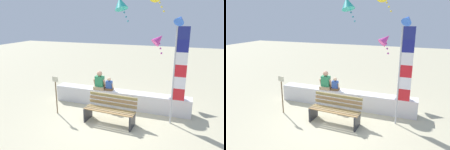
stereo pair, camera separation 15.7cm
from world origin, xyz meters
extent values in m
plane|color=#BCB391|center=(0.00, 0.00, 0.00)|extent=(40.00, 40.00, 0.00)
cube|color=silver|center=(0.00, 1.32, 0.32)|extent=(5.22, 0.49, 0.63)
cube|color=#A47C4B|center=(0.10, -0.25, 0.45)|extent=(1.67, 0.15, 0.03)
cube|color=#977C54|center=(0.11, -0.14, 0.45)|extent=(1.67, 0.15, 0.03)
cube|color=#9B7E4A|center=(0.11, -0.03, 0.45)|extent=(1.67, 0.15, 0.03)
cube|color=#9A7C48|center=(0.12, 0.08, 0.45)|extent=(1.67, 0.15, 0.03)
cube|color=#9F8252|center=(0.12, 0.19, 0.57)|extent=(1.67, 0.13, 0.10)
cube|color=#A07B53|center=(0.12, 0.21, 0.70)|extent=(1.67, 0.13, 0.10)
cube|color=#96834C|center=(0.13, 0.24, 0.83)|extent=(1.67, 0.13, 0.10)
cube|color=#2D2D33|center=(-0.66, -0.05, 0.23)|extent=(0.08, 0.53, 0.45)
cube|color=#2D2D33|center=(0.88, -0.12, 0.23)|extent=(0.08, 0.53, 0.45)
cube|color=tan|center=(-0.79, 1.28, 0.69)|extent=(0.42, 0.35, 0.12)
cube|color=#2C8554|center=(-0.79, 1.28, 0.95)|extent=(0.33, 0.21, 0.40)
cylinder|color=tan|center=(-0.99, 1.26, 0.90)|extent=(0.07, 0.16, 0.29)
cylinder|color=tan|center=(-0.59, 1.26, 0.90)|extent=(0.07, 0.16, 0.29)
sphere|color=tan|center=(-0.79, 1.28, 1.25)|extent=(0.20, 0.20, 0.20)
cube|color=brown|center=(-0.40, 1.28, 0.67)|extent=(0.30, 0.24, 0.08)
cube|color=#3152A2|center=(-0.40, 1.28, 0.85)|extent=(0.23, 0.15, 0.28)
cylinder|color=#DBB18A|center=(-0.54, 1.26, 0.82)|extent=(0.05, 0.11, 0.21)
cylinder|color=#DBB18A|center=(-0.26, 1.26, 0.82)|extent=(0.05, 0.11, 0.21)
sphere|color=#DBB18A|center=(-0.40, 1.28, 1.07)|extent=(0.14, 0.14, 0.14)
cylinder|color=#B7B7BC|center=(1.96, 0.61, 1.54)|extent=(0.05, 0.05, 3.08)
cube|color=red|center=(2.16, 0.61, 1.01)|extent=(0.34, 0.02, 0.38)
cube|color=white|center=(2.16, 0.61, 1.38)|extent=(0.34, 0.02, 0.38)
cube|color=red|center=(2.16, 0.61, 1.76)|extent=(0.34, 0.02, 0.38)
cube|color=white|center=(2.16, 0.61, 2.14)|extent=(0.34, 0.02, 0.38)
cube|color=navy|center=(2.16, 0.61, 2.52)|extent=(0.34, 0.02, 0.38)
cube|color=navy|center=(2.16, 0.61, 2.89)|extent=(0.34, 0.02, 0.38)
cone|color=#DB3D9E|center=(1.13, 3.08, 2.45)|extent=(0.73, 0.68, 0.60)
sphere|color=#C946AA|center=(1.19, 3.00, 2.27)|extent=(0.08, 0.08, 0.08)
sphere|color=#C946AA|center=(1.24, 2.92, 2.09)|extent=(0.08, 0.08, 0.08)
sphere|color=#C946AA|center=(1.30, 2.84, 1.91)|extent=(0.08, 0.08, 0.08)
cone|color=blue|center=(1.84, 4.78, 3.25)|extent=(0.63, 0.73, 0.63)
sphere|color=blue|center=(1.94, 4.75, 3.07)|extent=(0.08, 0.08, 0.08)
sphere|color=blue|center=(2.03, 4.73, 2.89)|extent=(0.08, 0.08, 0.08)
sphere|color=blue|center=(2.13, 4.70, 2.71)|extent=(0.08, 0.08, 0.08)
cone|color=teal|center=(-0.51, 2.96, 3.89)|extent=(0.91, 0.89, 0.66)
sphere|color=teal|center=(-0.45, 3.04, 3.71)|extent=(0.08, 0.08, 0.08)
sphere|color=teal|center=(-0.39, 3.11, 3.53)|extent=(0.08, 0.08, 0.08)
sphere|color=teal|center=(-0.32, 3.19, 3.35)|extent=(0.08, 0.08, 0.08)
sphere|color=teal|center=(-0.26, 3.27, 3.17)|extent=(0.08, 0.08, 0.08)
sphere|color=yellow|center=(0.98, 3.87, 3.95)|extent=(0.08, 0.08, 0.08)
sphere|color=yellow|center=(1.08, 3.88, 3.77)|extent=(0.08, 0.08, 0.08)
sphere|color=yellow|center=(1.18, 3.90, 3.59)|extent=(0.08, 0.08, 0.08)
cylinder|color=brown|center=(-1.90, -0.01, 0.59)|extent=(0.04, 0.04, 1.17)
cube|color=beige|center=(-1.90, -0.01, 1.27)|extent=(0.24, 0.05, 0.18)
camera|label=1|loc=(2.30, -5.94, 3.32)|focal=34.07mm
camera|label=2|loc=(2.45, -5.88, 3.32)|focal=34.07mm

